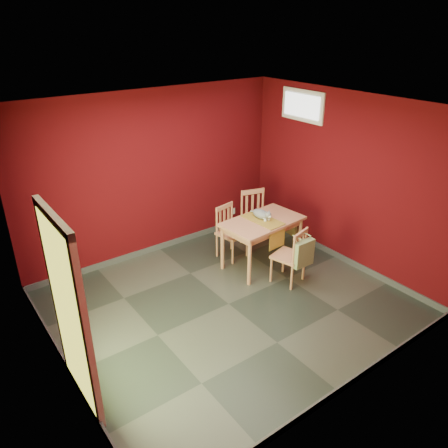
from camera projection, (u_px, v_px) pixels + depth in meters
ground at (229, 304)px, 6.12m from camera, size 4.50×4.50×0.00m
room_shell at (229, 301)px, 6.10m from camera, size 4.50×4.50×4.50m
doorway at (68, 309)px, 4.15m from camera, size 0.06×1.01×2.13m
window at (302, 106)px, 7.03m from camera, size 0.05×0.90×0.50m
outlet_plate at (233, 211)px, 8.30m from camera, size 0.08×0.02×0.12m
dining_table at (262, 226)px, 6.82m from camera, size 1.31×0.83×0.79m
table_runner at (267, 226)px, 6.72m from camera, size 0.39×0.71×0.35m
chair_far_left at (230, 231)px, 7.18m from camera, size 0.48×0.48×0.89m
chair_far_right at (256, 219)px, 7.50m from camera, size 0.57×0.57×0.99m
chair_near at (291, 255)px, 6.45m from camera, size 0.51×0.51×0.89m
tote_bag at (304, 253)px, 6.27m from camera, size 0.34×0.20×0.47m
cat at (261, 212)px, 6.81m from camera, size 0.36×0.43×0.19m
picture_frame at (289, 224)px, 7.99m from camera, size 0.19×0.44×0.43m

